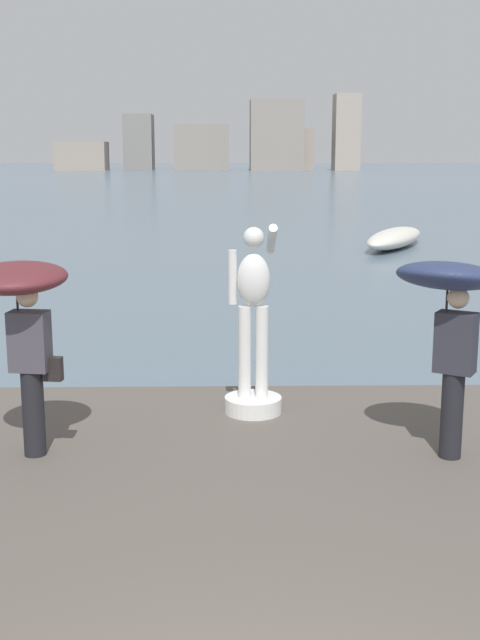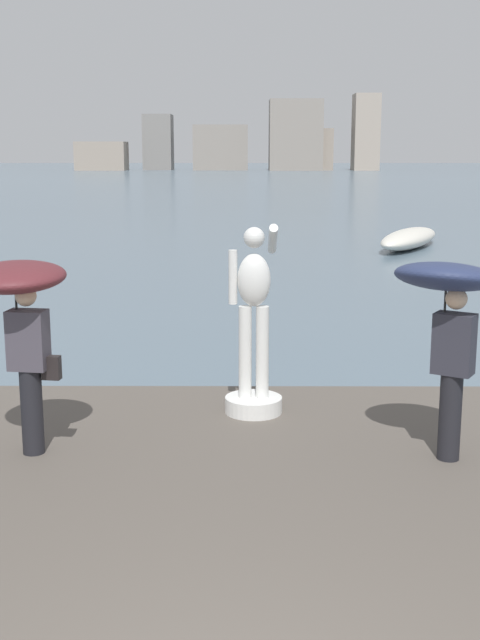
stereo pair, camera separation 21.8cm
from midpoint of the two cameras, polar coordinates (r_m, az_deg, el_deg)
The scene contains 7 objects.
ground_plane at distance 43.32m, azimuth 0.37°, elevation 7.18°, with size 400.00×400.00×0.00m, color slate.
pier at distance 6.14m, azimuth 0.90°, elevation -19.86°, with size 6.86×10.10×0.40m, color #564F47.
statue_white_figure at distance 9.46m, azimuth 1.62°, elevation -1.44°, with size 0.67×0.90×2.21m.
onlooker_left at distance 8.31m, azimuth -14.42°, elevation 1.20°, with size 1.14×1.15×1.98m.
onlooker_right at distance 8.19m, azimuth 15.06°, elevation 1.20°, with size 1.39×1.40×2.04m.
boat_near at distance 30.08m, azimuth 11.92°, elevation 5.59°, with size 3.63×5.55×0.68m.
distant_skyline at distance 151.40m, azimuth 0.92°, elevation 12.31°, with size 54.30×11.42×13.39m.
Camera 2 is at (0.05, -3.18, 3.41)m, focal length 45.89 mm.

